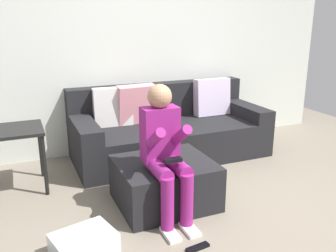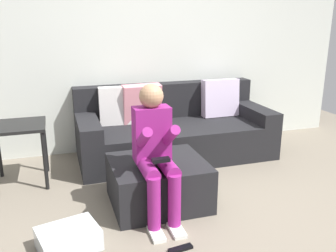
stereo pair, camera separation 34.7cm
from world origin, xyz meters
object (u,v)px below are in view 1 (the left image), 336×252
at_px(couch_sectional, 168,130).
at_px(person_seated, 165,148).
at_px(side_table, 15,139).
at_px(ottoman, 164,183).
at_px(remote_near_ottoman, 198,247).
at_px(storage_bin, 84,244).

distance_m(couch_sectional, person_seated, 1.48).
bearing_deg(couch_sectional, side_table, -169.62).
relative_size(person_seated, side_table, 1.80).
height_order(ottoman, remote_near_ottoman, ottoman).
height_order(storage_bin, remote_near_ottoman, storage_bin).
xyz_separation_m(ottoman, side_table, (-1.19, 0.82, 0.32)).
height_order(couch_sectional, remote_near_ottoman, couch_sectional).
bearing_deg(ottoman, side_table, 145.54).
bearing_deg(side_table, ottoman, -34.46).
relative_size(storage_bin, side_table, 0.68).
bearing_deg(remote_near_ottoman, person_seated, 85.63).
bearing_deg(remote_near_ottoman, couch_sectional, 65.34).
relative_size(ottoman, remote_near_ottoman, 4.52).
xyz_separation_m(ottoman, remote_near_ottoman, (-0.04, -0.73, -0.19)).
relative_size(ottoman, person_seated, 0.75).
height_order(side_table, remote_near_ottoman, side_table).
xyz_separation_m(couch_sectional, person_seated, (-0.59, -1.33, 0.29)).
xyz_separation_m(storage_bin, remote_near_ottoman, (0.77, -0.27, -0.07)).
xyz_separation_m(ottoman, storage_bin, (-0.81, -0.46, -0.12)).
xyz_separation_m(couch_sectional, remote_near_ottoman, (-0.56, -1.86, -0.30)).
distance_m(person_seated, remote_near_ottoman, 0.80).
bearing_deg(person_seated, remote_near_ottoman, -86.39).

